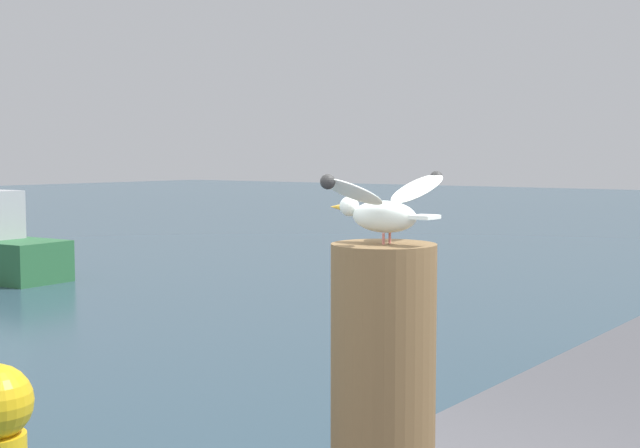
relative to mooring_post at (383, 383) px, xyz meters
The scene contains 2 objects.
mooring_post is the anchor object (origin of this frame).
seagull 0.56m from the mooring_post, 89.74° to the left, with size 0.66×0.39×0.22m.
Camera 1 is at (-1.67, -1.88, 2.37)m, focal length 48.67 mm.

